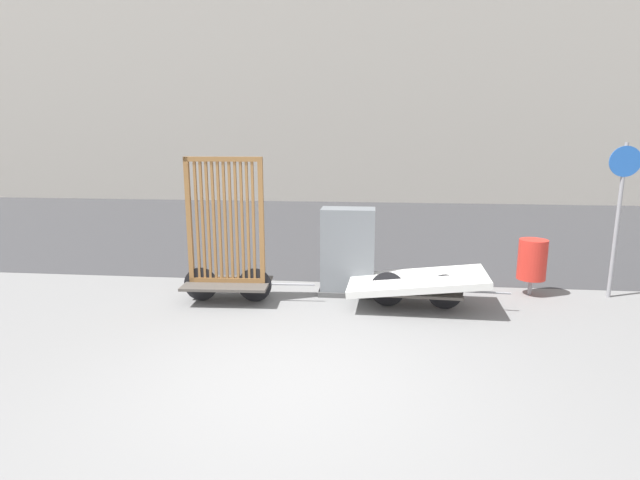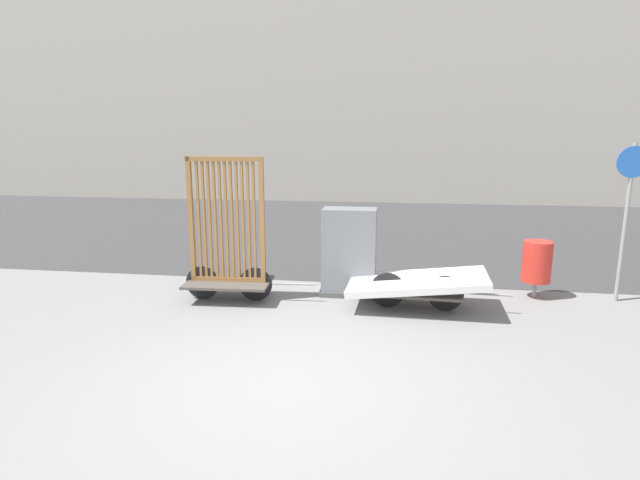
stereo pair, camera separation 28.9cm
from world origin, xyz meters
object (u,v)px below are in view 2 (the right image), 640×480
object	(u,v)px
utility_cabinet	(349,254)
sign_post	(628,204)
bike_cart_with_mattress	(417,284)
bike_cart_with_bedframe	(228,251)
trash_bin	(537,262)

from	to	relation	value
utility_cabinet	sign_post	distance (m)	4.22
bike_cart_with_mattress	sign_post	xyz separation A→B (m)	(3.08, 0.81, 1.13)
bike_cart_with_bedframe	trash_bin	size ratio (longest dim) A/B	2.45
bike_cart_with_bedframe	bike_cart_with_mattress	world-z (taller)	bike_cart_with_bedframe
bike_cart_with_mattress	utility_cabinet	xyz separation A→B (m)	(-1.04, 0.56, 0.27)
bike_cart_with_mattress	trash_bin	distance (m)	2.05
utility_cabinet	sign_post	xyz separation A→B (m)	(4.12, 0.25, 0.86)
bike_cart_with_mattress	utility_cabinet	size ratio (longest dim) A/B	1.70
trash_bin	sign_post	distance (m)	1.52
bike_cart_with_mattress	trash_bin	bearing A→B (deg)	26.39
bike_cart_with_bedframe	sign_post	xyz separation A→B (m)	(5.93, 0.81, 0.72)
trash_bin	bike_cart_with_bedframe	bearing A→B (deg)	-170.21
sign_post	trash_bin	bearing A→B (deg)	179.69
bike_cart_with_bedframe	sign_post	distance (m)	6.03
bike_cart_with_mattress	bike_cart_with_bedframe	bearing A→B (deg)	-177.14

